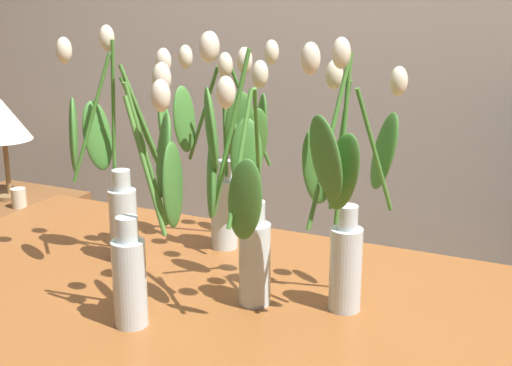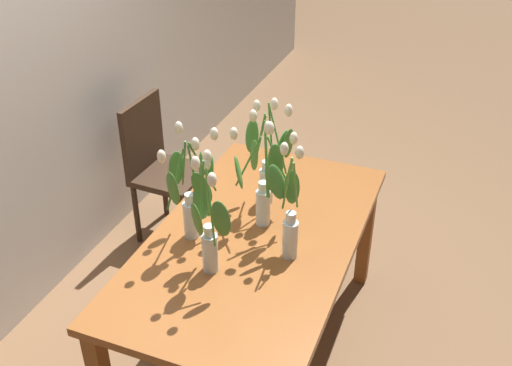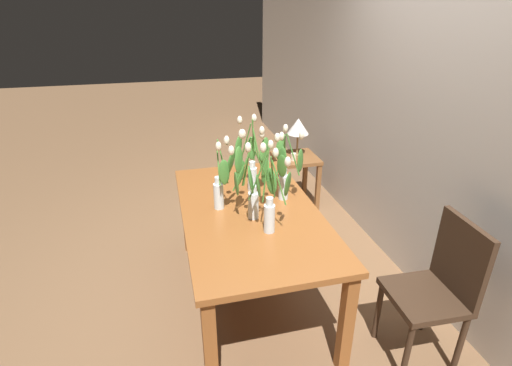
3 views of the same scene
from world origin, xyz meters
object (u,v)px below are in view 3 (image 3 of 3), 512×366
tulip_vase_2 (268,197)px  tulip_vase_4 (285,170)px  dining_chair (439,285)px  tulip_vase_1 (221,185)px  side_table (295,167)px  table_lamp (298,127)px  pillar_candle (293,157)px  tulip_vase_3 (249,185)px  dining_table (250,222)px  tulip_vase_0 (253,162)px

tulip_vase_2 → tulip_vase_4: (-0.38, 0.22, -0.01)m
tulip_vase_4 → dining_chair: tulip_vase_4 is taller
tulip_vase_1 → tulip_vase_2: 0.41m
side_table → table_lamp: size_ratio=1.38×
dining_chair → pillar_candle: bearing=-174.1°
tulip_vase_1 → side_table: 1.68m
tulip_vase_1 → table_lamp: size_ratio=1.32×
tulip_vase_3 → table_lamp: 1.67m
tulip_vase_1 → tulip_vase_4: bearing=94.6°
tulip_vase_2 → side_table: bearing=155.0°
tulip_vase_2 → tulip_vase_3: bearing=-161.1°
pillar_candle → tulip_vase_4: bearing=-22.4°
tulip_vase_3 → dining_chair: (0.67, 0.97, -0.44)m
tulip_vase_3 → tulip_vase_2: bearing=18.9°
dining_chair → table_lamp: size_ratio=2.34×
tulip_vase_2 → tulip_vase_4: 0.44m
tulip_vase_3 → table_lamp: bearing=149.7°
dining_chair → tulip_vase_3: bearing=-124.7°
pillar_candle → side_table: bearing=148.0°
tulip_vase_4 → dining_table: bearing=-70.8°
tulip_vase_3 → pillar_candle: 1.57m
dining_table → tulip_vase_1: bearing=-107.9°
dining_table → tulip_vase_2: bearing=9.5°
tulip_vase_3 → dining_chair: tulip_vase_3 is taller
tulip_vase_3 → table_lamp: (-1.44, 0.84, -0.11)m
tulip_vase_4 → tulip_vase_2: bearing=-30.5°
tulip_vase_1 → pillar_candle: (-1.18, 0.92, -0.33)m
tulip_vase_4 → side_table: 1.45m
tulip_vase_0 → pillar_candle: bearing=145.8°
dining_chair → tulip_vase_0: bearing=-140.6°
table_lamp → pillar_candle: 0.31m
tulip_vase_3 → pillar_candle: (-1.32, 0.76, -0.38)m
tulip_vase_1 → dining_table: bearing=72.1°
dining_chair → tulip_vase_1: bearing=-125.8°
tulip_vase_2 → tulip_vase_3: (-0.20, -0.07, -0.00)m
tulip_vase_2 → tulip_vase_0: bearing=175.3°
dining_table → tulip_vase_1: 0.33m
tulip_vase_0 → dining_chair: (1.04, 0.85, -0.44)m
table_lamp → pillar_candle: (0.12, -0.08, -0.27)m
dining_table → table_lamp: 1.60m
dining_chair → pillar_candle: (-1.99, -0.21, 0.06)m
tulip_vase_4 → pillar_candle: tulip_vase_4 is taller
dining_table → tulip_vase_4: tulip_vase_4 is taller
table_lamp → tulip_vase_2: bearing=-25.2°
tulip_vase_2 → table_lamp: size_ratio=1.44×
tulip_vase_0 → side_table: bearing=146.0°
dining_table → table_lamp: (-1.36, 0.82, 0.21)m
dining_chair → pillar_candle: dining_chair is taller
tulip_vase_1 → tulip_vase_2: (0.34, 0.23, 0.05)m
tulip_vase_3 → tulip_vase_4: tulip_vase_3 is taller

